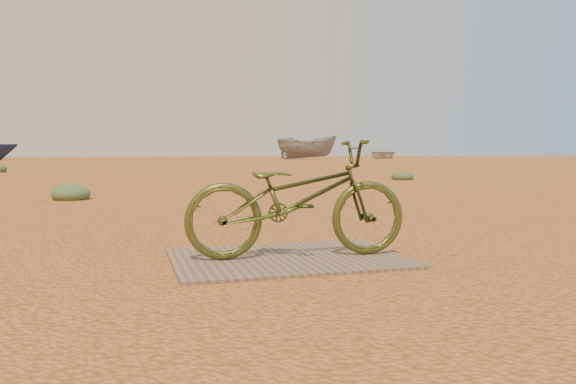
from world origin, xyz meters
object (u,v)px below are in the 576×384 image
object	(u,v)px
boat_far_right	(383,153)
bicycle	(297,199)
plywood_board	(288,258)
boat_mid_right	(307,148)

from	to	relation	value
boat_far_right	bicycle	bearing A→B (deg)	-88.28
plywood_board	bicycle	world-z (taller)	bicycle
plywood_board	boat_far_right	xyz separation A→B (m)	(21.25, 41.98, 0.47)
boat_mid_right	bicycle	bearing A→B (deg)	168.07
plywood_board	bicycle	size ratio (longest dim) A/B	1.03
plywood_board	bicycle	bearing A→B (deg)	-16.18
bicycle	boat_far_right	size ratio (longest dim) A/B	0.35
plywood_board	boat_mid_right	world-z (taller)	boat_mid_right
boat_far_right	plywood_board	bearing A→B (deg)	-88.35
bicycle	boat_mid_right	xyz separation A→B (m)	(13.29, 39.74, 0.51)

